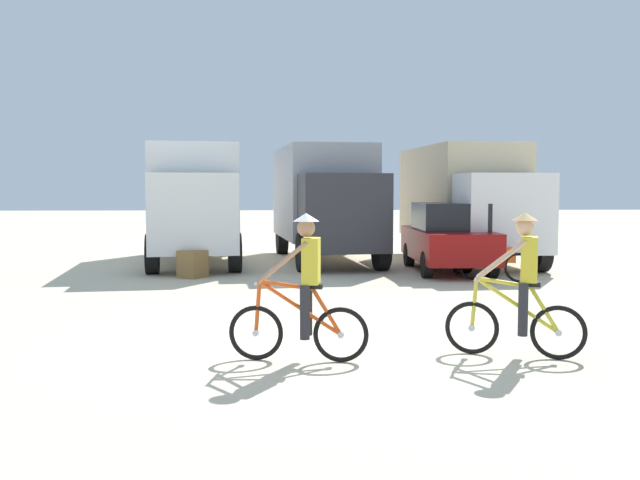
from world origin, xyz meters
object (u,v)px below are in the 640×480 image
box_truck_white_box (194,197)px  box_truck_tan_camper (466,197)px  box_truck_grey_hauler (325,197)px  sedan_parked (448,237)px  bicycle_spare (496,264)px  cyclist_orange_shirt (303,293)px  cyclist_cowboy_hat (520,290)px  supply_crate (193,264)px

box_truck_white_box → box_truck_tan_camper: same height
box_truck_grey_hauler → sedan_parked: 4.34m
sedan_parked → box_truck_grey_hauler: bearing=135.0°
sedan_parked → bicycle_spare: (0.66, -1.94, -0.48)m
box_truck_white_box → cyclist_orange_shirt: 12.26m
box_truck_grey_hauler → cyclist_cowboy_hat: size_ratio=3.83×
cyclist_orange_shirt → supply_crate: cyclist_orange_shirt is taller
box_truck_grey_hauler → box_truck_tan_camper: bearing=-7.6°
supply_crate → cyclist_cowboy_hat: bearing=-57.9°
sedan_parked → supply_crate: size_ratio=6.49×
cyclist_orange_shirt → sedan_parked: bearing=66.7°
box_truck_white_box → sedan_parked: size_ratio=1.65×
box_truck_grey_hauler → cyclist_cowboy_hat: box_truck_grey_hauler is taller
box_truck_white_box → box_truck_grey_hauler: 3.80m
cyclist_orange_shirt → bicycle_spare: bearing=57.5°
box_truck_white_box → box_truck_tan_camper: (7.86, -0.26, 0.00)m
box_truck_tan_camper → cyclist_cowboy_hat: bearing=-101.3°
bicycle_spare → cyclist_cowboy_hat: bearing=-104.7°
box_truck_white_box → bicycle_spare: bearing=-32.0°
sedan_parked → box_truck_white_box: bearing=158.2°
cyclist_cowboy_hat → supply_crate: size_ratio=2.80×
box_truck_white_box → cyclist_orange_shirt: bearing=-76.6°
box_truck_grey_hauler → supply_crate: (-3.38, -3.89, -1.55)m
box_truck_grey_hauler → supply_crate: 5.38m
box_truck_grey_hauler → cyclist_cowboy_hat: bearing=-81.7°
box_truck_white_box → box_truck_grey_hauler: (3.79, 0.29, 0.00)m
box_truck_grey_hauler → bicycle_spare: 6.31m
box_truck_tan_camper → supply_crate: (-7.45, -3.35, -1.55)m
box_truck_tan_camper → sedan_parked: size_ratio=1.64×
box_truck_tan_camper → sedan_parked: 2.86m
box_truck_grey_hauler → supply_crate: box_truck_grey_hauler is taller
supply_crate → box_truck_grey_hauler: bearing=49.0°
bicycle_spare → box_truck_tan_camper: bearing=84.4°
cyclist_orange_shirt → cyclist_cowboy_hat: same height
box_truck_grey_hauler → box_truck_tan_camper: size_ratio=1.01×
sedan_parked → cyclist_orange_shirt: bearing=-113.3°
cyclist_orange_shirt → bicycle_spare: 8.59m
box_truck_white_box → cyclist_cowboy_hat: 13.09m
cyclist_cowboy_hat → box_truck_tan_camper: bearing=78.7°
bicycle_spare → supply_crate: bearing=171.6°
box_truck_grey_hauler → bicycle_spare: box_truck_grey_hauler is taller
sedan_parked → bicycle_spare: size_ratio=2.73×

